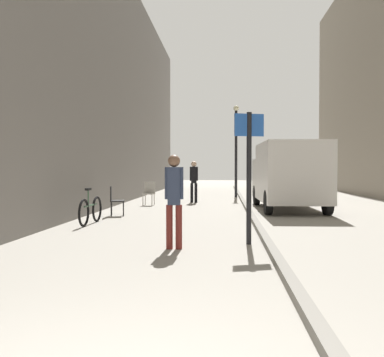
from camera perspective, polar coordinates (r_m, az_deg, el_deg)
ground_plane at (r=14.28m, az=1.34°, el=-4.66°), size 80.00×80.00×0.00m
building_facade_left at (r=15.71m, az=-17.67°, el=14.68°), size 2.72×40.00×10.27m
kerb_strip at (r=14.28m, az=7.71°, el=-4.43°), size 0.16×40.00×0.12m
pedestrian_main_foreground at (r=7.88m, az=-2.42°, el=-2.18°), size 0.35×0.23×1.75m
pedestrian_mid_block at (r=18.57m, az=0.25°, el=-0.04°), size 0.36×0.24×1.81m
delivery_van at (r=15.78m, az=12.77°, el=0.55°), size 2.23×5.27×2.39m
street_sign_post at (r=8.43m, az=7.65°, el=1.68°), size 0.58×0.20×2.60m
lamp_post at (r=22.24m, az=5.93°, el=4.51°), size 0.28×0.28×4.76m
bicycle_leaning at (r=11.71m, az=-13.44°, el=-4.15°), size 0.11×1.77×0.98m
cafe_chair_near_window at (r=13.61m, az=-10.35°, el=-2.67°), size 0.53×0.53×0.94m
cafe_chair_by_doorway at (r=17.37m, az=-5.77°, el=-1.79°), size 0.47×0.47×0.94m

